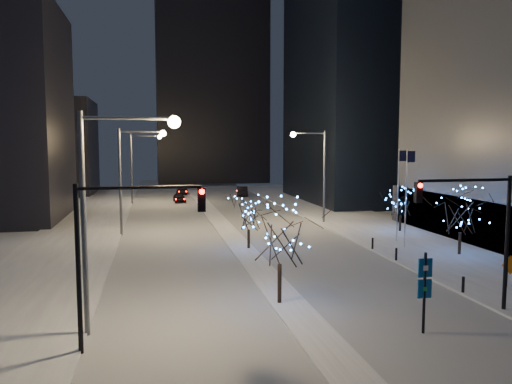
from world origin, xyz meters
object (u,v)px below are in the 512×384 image
object	(u,v)px
car_near	(179,198)
car_far	(182,191)
street_lamp_east	(316,164)
holiday_tree_plaza_far	(401,203)
traffic_signal_west	(118,238)
car_mid	(242,191)
construction_sign	(510,268)
holiday_tree_median_near	(280,234)
wayfinding_sign	(425,284)
traffic_signal_east	(480,221)
street_lamp_w_mid	(132,166)
street_lamp_w_far	(139,158)
street_lamp_w_near	(108,191)
holiday_tree_median_far	(249,214)
holiday_tree_plaza_near	(461,212)

from	to	relation	value
car_near	car_far	size ratio (longest dim) A/B	0.89
street_lamp_east	holiday_tree_plaza_far	xyz separation A→B (m)	(6.33, -6.73, -3.59)
traffic_signal_west	car_mid	xyz separation A→B (m)	(15.75, 59.67, -3.96)
traffic_signal_west	construction_sign	world-z (taller)	traffic_signal_west
holiday_tree_median_near	wayfinding_sign	xyz separation A→B (m)	(5.40, -5.19, -1.58)
traffic_signal_east	construction_sign	bearing A→B (deg)	36.52
street_lamp_w_mid	street_lamp_w_far	distance (m)	25.00
construction_sign	car_near	bearing A→B (deg)	112.61
street_lamp_w_mid	wayfinding_sign	world-z (taller)	street_lamp_w_mid
traffic_signal_east	car_far	world-z (taller)	traffic_signal_east
car_near	street_lamp_w_far	bearing A→B (deg)	-175.66
street_lamp_w_near	street_lamp_w_mid	distance (m)	25.00
street_lamp_w_mid	car_mid	size ratio (longest dim) A/B	2.05
wayfinding_sign	construction_sign	distance (m)	10.22
traffic_signal_west	traffic_signal_east	bearing A→B (deg)	3.29
street_lamp_w_near	traffic_signal_west	world-z (taller)	street_lamp_w_near
wayfinding_sign	holiday_tree_plaza_far	bearing A→B (deg)	63.96
street_lamp_w_far	traffic_signal_east	xyz separation A→B (m)	(17.88, -51.00, -1.74)
traffic_signal_west	street_lamp_w_near	bearing A→B (deg)	103.96
street_lamp_w_far	holiday_tree_median_far	size ratio (longest dim) A/B	2.27
car_mid	holiday_tree_median_near	distance (m)	55.95
traffic_signal_east	traffic_signal_west	bearing A→B (deg)	-176.71
traffic_signal_west	street_lamp_east	bearing A→B (deg)	58.31
street_lamp_east	traffic_signal_west	distance (m)	35.30
holiday_tree_plaza_far	street_lamp_east	bearing A→B (deg)	133.25
holiday_tree_plaza_near	construction_sign	xyz separation A→B (m)	(-2.33, -8.46, -2.12)
holiday_tree_plaza_near	holiday_tree_plaza_far	distance (m)	10.40
street_lamp_w_far	construction_sign	xyz separation A→B (m)	(22.53, -47.56, -5.21)
car_near	traffic_signal_east	bearing A→B (deg)	-80.52
street_lamp_w_far	holiday_tree_median_near	size ratio (longest dim) A/B	1.76
car_near	wayfinding_sign	xyz separation A→B (m)	(8.19, -53.65, 1.61)
car_mid	construction_sign	size ratio (longest dim) A/B	2.57
wayfinding_sign	traffic_signal_west	bearing A→B (deg)	175.87
street_lamp_w_far	car_far	size ratio (longest dim) A/B	2.24
street_lamp_w_near	traffic_signal_west	size ratio (longest dim) A/B	1.43
car_near	wayfinding_sign	world-z (taller)	wayfinding_sign
car_near	construction_sign	size ratio (longest dim) A/B	2.10
street_lamp_w_near	holiday_tree_median_near	bearing A→B (deg)	15.54
street_lamp_w_near	car_far	distance (m)	62.84
holiday_tree_median_far	construction_sign	distance (m)	19.17
holiday_tree_plaza_far	wayfinding_sign	size ratio (longest dim) A/B	1.12
street_lamp_w_far	construction_sign	world-z (taller)	street_lamp_w_far
car_mid	street_lamp_w_near	bearing A→B (deg)	82.72
holiday_tree_plaza_far	construction_sign	distance (m)	19.11
holiday_tree_plaza_near	construction_sign	size ratio (longest dim) A/B	2.78
holiday_tree_plaza_far	traffic_signal_east	bearing A→B (deg)	-108.55
street_lamp_east	car_near	xyz separation A→B (m)	(-13.37, 22.81, -5.77)
traffic_signal_east	holiday_tree_median_near	distance (m)	10.06
street_lamp_w_near	car_near	bearing A→B (deg)	83.65
street_lamp_east	traffic_signal_east	world-z (taller)	street_lamp_east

